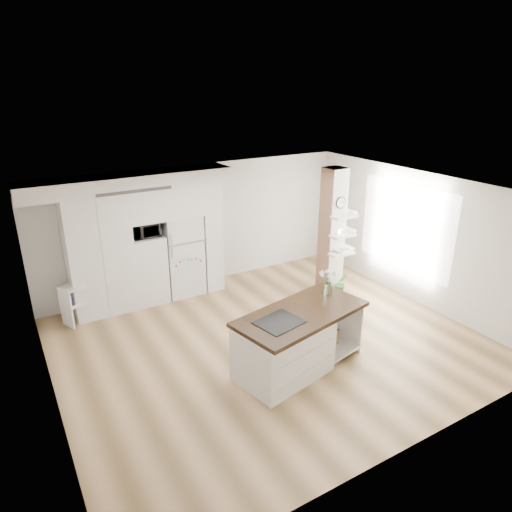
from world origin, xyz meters
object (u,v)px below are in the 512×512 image
Objects in this scene: refrigerator at (182,255)px; kitchen_island at (289,344)px; bookshelf at (83,304)px; floor_plant_a at (341,283)px.

refrigerator reaches higher than kitchen_island.
kitchen_island reaches higher than bookshelf.
kitchen_island is at bearing -84.70° from refrigerator.
floor_plant_a is at bearing -41.53° from bookshelf.
kitchen_island is 4.20m from bookshelf.
bookshelf is at bearing 114.08° from kitchen_island.
kitchen_island is (0.33, -3.57, -0.37)m from refrigerator.
floor_plant_a is (2.88, -1.81, -0.62)m from refrigerator.
floor_plant_a is at bearing 22.59° from kitchen_island.
refrigerator is 3.48× the size of floor_plant_a.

